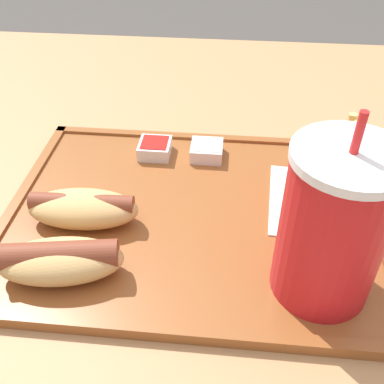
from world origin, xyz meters
The scene contains 9 objects.
dining_table centered at (0.00, 0.00, 0.37)m, with size 1.04×1.10×0.73m.
food_tray centered at (-0.01, 0.01, 0.74)m, with size 0.43×0.33×0.01m.
paper_napkin centered at (-0.17, -0.02, 0.75)m, with size 0.16×0.14×0.00m.
soda_cup centered at (-0.14, 0.10, 0.82)m, with size 0.10×0.10×0.19m.
hot_dog_far centered at (0.11, 0.12, 0.77)m, with size 0.13×0.07×0.04m.
hot_dog_near centered at (0.11, 0.04, 0.76)m, with size 0.12×0.06×0.04m.
fries_carton centered at (-0.16, -0.02, 0.78)m, with size 0.07×0.06×0.12m.
sauce_cup_mayo centered at (-0.01, -0.10, 0.75)m, with size 0.04×0.04×0.02m.
sauce_cup_ketchup centered at (0.06, -0.10, 0.75)m, with size 0.04×0.04×0.02m.
Camera 1 is at (-0.04, 0.40, 1.09)m, focal length 42.00 mm.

